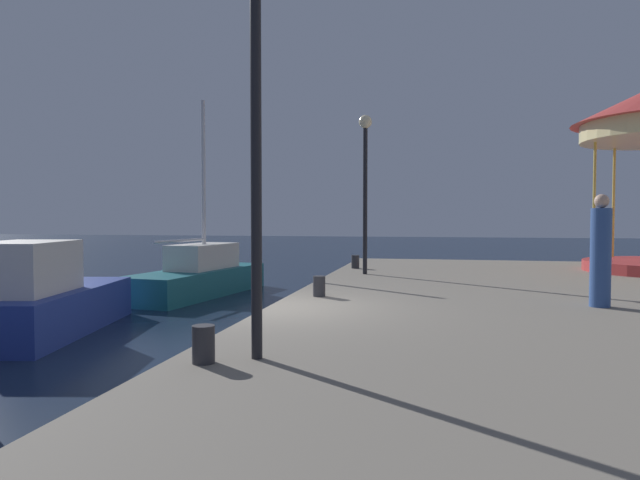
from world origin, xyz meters
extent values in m
plane|color=#162338|center=(0.00, 0.00, 0.00)|extent=(120.00, 120.00, 0.00)
cube|color=#19606B|center=(-4.15, 6.49, 0.39)|extent=(2.45, 5.80, 0.78)
cube|color=beige|center=(-4.11, 6.77, 1.16)|extent=(1.51, 2.61, 0.75)
cylinder|color=silver|center=(-4.10, 6.83, 3.33)|extent=(0.12, 0.12, 5.10)
cylinder|color=silver|center=(-4.27, 5.58, 1.68)|extent=(0.43, 2.51, 0.08)
cube|color=navy|center=(-4.95, 0.68, 0.45)|extent=(2.81, 4.89, 0.90)
cube|color=beige|center=(-4.81, -0.01, 1.39)|extent=(1.74, 2.25, 0.99)
cube|color=#4C6070|center=(-5.01, 0.98, 1.59)|extent=(1.18, 0.32, 0.44)
cylinder|color=gold|center=(8.32, 9.94, 2.80)|extent=(0.08, 0.08, 3.40)
cylinder|color=gold|center=(7.31, 8.19, 2.80)|extent=(0.08, 0.08, 3.40)
cylinder|color=black|center=(0.93, -3.54, 2.77)|extent=(0.12, 0.12, 3.95)
cylinder|color=black|center=(0.96, 5.91, 2.77)|extent=(0.12, 0.12, 3.94)
sphere|color=#F9E5B2|center=(0.96, 5.91, 4.92)|extent=(0.36, 0.36, 0.36)
cylinder|color=#2D2D33|center=(0.44, -3.85, 1.00)|extent=(0.24, 0.24, 0.40)
cylinder|color=#2D2D33|center=(0.46, 7.58, 1.00)|extent=(0.24, 0.24, 0.40)
cylinder|color=#2D2D33|center=(0.62, 1.37, 1.00)|extent=(0.24, 0.24, 0.40)
cylinder|color=#2D4C8C|center=(5.62, 1.08, 1.65)|extent=(0.34, 0.34, 1.70)
sphere|color=tan|center=(5.62, 1.08, 2.62)|extent=(0.24, 0.24, 0.24)
camera|label=1|loc=(2.83, -9.43, 2.34)|focal=31.90mm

